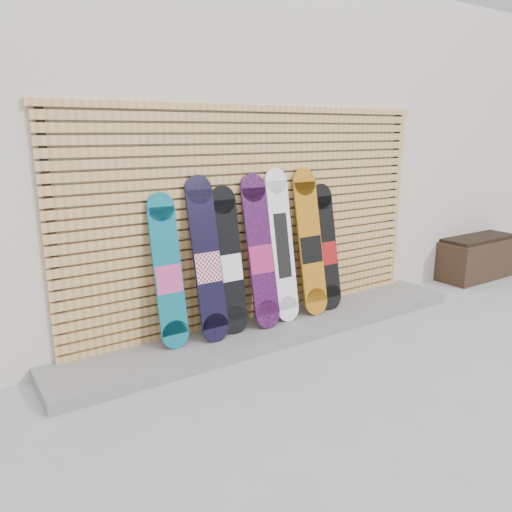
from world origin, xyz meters
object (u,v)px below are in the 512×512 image
at_px(snowboard_1, 207,260).
at_px(snowboard_4, 282,246).
at_px(snowboard_2, 229,262).
at_px(snowboard_3, 260,253).
at_px(snowboard_0, 168,273).
at_px(snowboard_5, 310,243).
at_px(snowboard_6, 326,248).
at_px(planter_box, 477,257).

bearing_deg(snowboard_1, snowboard_4, 1.41).
xyz_separation_m(snowboard_2, snowboard_3, (0.34, -0.03, 0.05)).
height_order(snowboard_0, snowboard_4, snowboard_4).
relative_size(snowboard_3, snowboard_4, 0.97).
bearing_deg(snowboard_5, snowboard_6, 5.01).
height_order(snowboard_0, snowboard_5, snowboard_5).
distance_m(snowboard_1, snowboard_2, 0.27).
bearing_deg(snowboard_1, snowboard_5, 0.40).
bearing_deg(snowboard_2, snowboard_0, 179.60).
xyz_separation_m(planter_box, snowboard_5, (-3.11, -0.01, 0.59)).
bearing_deg(snowboard_6, planter_box, -0.22).
height_order(snowboard_1, snowboard_6, snowboard_1).
distance_m(snowboard_3, snowboard_4, 0.29).
relative_size(snowboard_0, snowboard_1, 0.91).
bearing_deg(snowboard_1, snowboard_6, 1.17).
distance_m(planter_box, snowboard_2, 4.14).
relative_size(snowboard_4, snowboard_5, 1.01).
bearing_deg(snowboard_5, snowboard_0, 178.97).
bearing_deg(snowboard_3, snowboard_4, 4.62).
height_order(planter_box, snowboard_5, snowboard_5).
distance_m(snowboard_1, snowboard_3, 0.60).
xyz_separation_m(snowboard_4, snowboard_5, (0.37, -0.01, -0.02)).
xyz_separation_m(snowboard_0, snowboard_4, (1.26, -0.02, 0.09)).
height_order(snowboard_2, snowboard_6, snowboard_2).
bearing_deg(snowboard_3, snowboard_1, 179.89).
bearing_deg(snowboard_4, snowboard_0, 179.26).
xyz_separation_m(snowboard_1, snowboard_3, (0.60, -0.00, -0.01)).
relative_size(planter_box, snowboard_1, 0.85).
height_order(snowboard_2, snowboard_5, snowboard_5).
bearing_deg(snowboard_0, planter_box, -0.22).
distance_m(snowboard_1, snowboard_6, 1.50).
distance_m(snowboard_2, snowboard_6, 1.24).
bearing_deg(planter_box, snowboard_6, 179.78).
bearing_deg(snowboard_3, snowboard_6, 2.02).
xyz_separation_m(snowboard_1, snowboard_6, (1.50, 0.03, -0.08)).
bearing_deg(planter_box, snowboard_3, -179.69).
xyz_separation_m(planter_box, snowboard_4, (-3.48, 0.00, 0.61)).
distance_m(planter_box, snowboard_6, 2.91).
bearing_deg(snowboard_2, snowboard_5, -1.44).
distance_m(snowboard_0, snowboard_4, 1.27).
relative_size(planter_box, snowboard_4, 0.84).
bearing_deg(snowboard_3, snowboard_0, 177.71).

